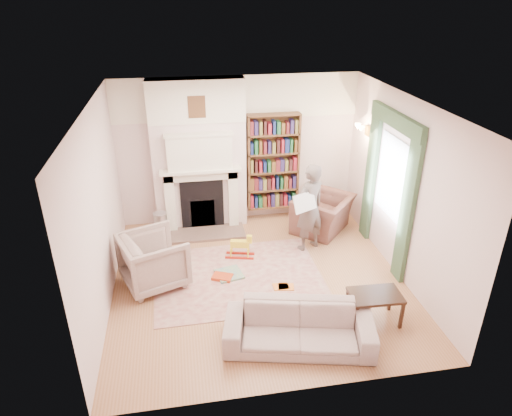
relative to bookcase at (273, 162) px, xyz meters
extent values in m
plane|color=#98603C|center=(-0.65, -2.12, -1.18)|extent=(4.50, 4.50, 0.00)
plane|color=white|center=(-0.65, -2.12, 1.62)|extent=(4.50, 4.50, 0.00)
plane|color=beige|center=(-0.65, 0.13, 0.22)|extent=(4.50, 0.00, 4.50)
plane|color=beige|center=(-0.65, -4.37, 0.22)|extent=(4.50, 0.00, 4.50)
plane|color=beige|center=(-2.90, -2.12, 0.22)|extent=(0.00, 4.50, 4.50)
plane|color=beige|center=(1.60, -2.12, 0.22)|extent=(0.00, 4.50, 4.50)
cube|color=beige|center=(-1.40, -0.04, 0.22)|extent=(1.70, 0.35, 2.80)
cube|color=silver|center=(-1.40, -0.33, 0.04)|extent=(1.47, 0.24, 0.05)
cube|color=black|center=(-1.40, -0.24, -0.68)|extent=(0.80, 0.06, 0.96)
cube|color=silver|center=(-1.40, -0.31, 0.38)|extent=(1.15, 0.18, 0.62)
cube|color=brown|center=(0.00, 0.00, 0.00)|extent=(1.00, 0.24, 1.85)
cube|color=silver|center=(1.58, -1.72, 0.27)|extent=(0.02, 0.90, 1.30)
cube|color=#304A30|center=(1.55, -2.42, 0.02)|extent=(0.07, 0.32, 2.40)
cube|color=#304A30|center=(1.55, -1.02, 0.02)|extent=(0.07, 0.32, 2.40)
cube|color=#304A30|center=(1.54, -1.72, 1.20)|extent=(0.09, 1.70, 0.24)
cube|color=#C1AE92|center=(-0.96, -2.01, -1.17)|extent=(2.67, 2.07, 0.01)
imported|color=#502B2A|center=(0.83, -0.70, -0.83)|extent=(1.39, 1.40, 0.68)
imported|color=#BBAF9A|center=(-2.25, -1.93, -0.76)|extent=(1.18, 1.17, 0.84)
imported|color=#B6AE96|center=(-0.39, -3.64, -0.90)|extent=(2.02, 1.14, 0.55)
imported|color=#5A4C48|center=(0.38, -1.30, -0.38)|extent=(0.69, 0.60, 1.59)
cube|color=silver|center=(0.23, -1.50, -0.17)|extent=(0.45, 0.31, 0.30)
cylinder|color=#AAAEB2|center=(-2.18, -0.58, -0.90)|extent=(0.29, 0.29, 0.55)
cube|color=#B9BE43|center=(-1.10, -1.93, -1.15)|extent=(0.48, 0.48, 0.03)
cube|color=#B53614|center=(-1.22, -2.01, -1.14)|extent=(0.37, 0.32, 0.05)
cube|color=red|center=(-0.27, -2.41, -1.16)|extent=(0.27, 0.22, 0.02)
cube|color=red|center=(-0.35, -2.39, -1.16)|extent=(0.24, 0.18, 0.02)
camera|label=1|loc=(-1.71, -8.05, 3.04)|focal=32.00mm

